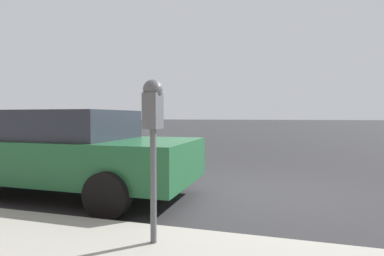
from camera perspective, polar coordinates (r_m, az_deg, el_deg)
The scene contains 3 objects.
ground_plane at distance 5.47m, azimuth 12.24°, elevation -12.20°, with size 220.00×220.00×0.00m, color #2B2B2D.
parking_meter at distance 2.88m, azimuth -7.44°, elevation 1.81°, with size 0.21×0.19×1.57m.
car_green at distance 5.66m, azimuth -23.62°, elevation -3.85°, with size 2.04×4.57×1.46m.
Camera 1 is at (-5.29, -0.32, 1.36)m, focal length 28.00 mm.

